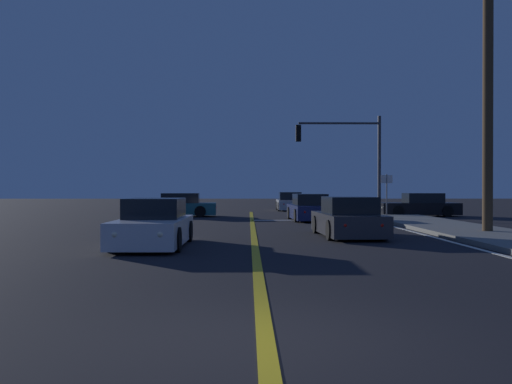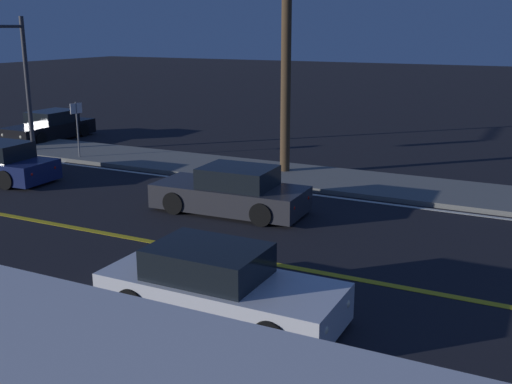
{
  "view_description": "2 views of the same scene",
  "coord_description": "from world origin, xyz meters",
  "views": [
    {
      "loc": [
        -0.18,
        -5.76,
        1.62
      ],
      "look_at": [
        0.17,
        19.76,
        1.45
      ],
      "focal_mm": 38.69,
      "sensor_mm": 36.0,
      "label": 1
    },
    {
      "loc": [
        -11.76,
        4.4,
        5.14
      ],
      "look_at": [
        -0.1,
        10.22,
        1.66
      ],
      "focal_mm": 43.32,
      "sensor_mm": 36.0,
      "label": 2
    }
  ],
  "objects": [
    {
      "name": "lane_line_edge_right",
      "position": [
        5.93,
        11.73,
        0.01
      ],
      "size": [
        0.16,
        39.89,
        0.01
      ],
      "primitive_type": "cube",
      "color": "silver",
      "rests_on": "ground"
    },
    {
      "name": "utility_pole_right",
      "position": [
        8.08,
        13.14,
        5.16
      ],
      "size": [
        1.63,
        0.35,
        10.04
      ],
      "color": "#4C3823",
      "rests_on": "ground"
    },
    {
      "name": "car_far_approaching_charcoal",
      "position": [
        3.16,
        12.61,
        0.58
      ],
      "size": [
        2.02,
        4.46,
        1.34
      ],
      "rotation": [
        0.0,
        0.0,
        0.04
      ],
      "color": "#2D2D33",
      "rests_on": "ground"
    },
    {
      "name": "car_mid_block_white",
      "position": [
        -2.82,
        9.62,
        0.58
      ],
      "size": [
        1.85,
        4.48,
        1.34
      ],
      "rotation": [
        0.0,
        0.0,
        3.14
      ],
      "color": "silver",
      "rests_on": "ground"
    },
    {
      "name": "car_following_oncoming_black",
      "position": [
        9.74,
        26.0,
        0.58
      ],
      "size": [
        4.55,
        1.89,
        1.34
      ],
      "rotation": [
        0.0,
        0.0,
        1.57
      ],
      "color": "black",
      "rests_on": "ground"
    },
    {
      "name": "lane_line_center",
      "position": [
        0.0,
        11.73,
        0.01
      ],
      "size": [
        0.2,
        39.89,
        0.01
      ],
      "primitive_type": "cube",
      "color": "gold",
      "rests_on": "ground"
    },
    {
      "name": "sidewalk_right",
      "position": [
        7.78,
        11.73,
        0.07
      ],
      "size": [
        3.2,
        42.24,
        0.15
      ],
      "primitive_type": "cube",
      "color": "slate",
      "rests_on": "ground"
    },
    {
      "name": "street_sign_corner",
      "position": [
        6.68,
        21.47,
        1.57
      ],
      "size": [
        0.56,
        0.1,
        2.33
      ],
      "color": "slate",
      "rests_on": "ground"
    }
  ]
}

